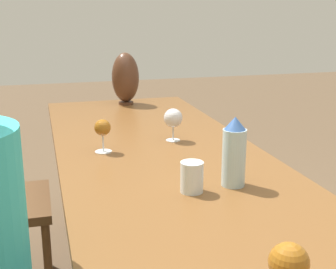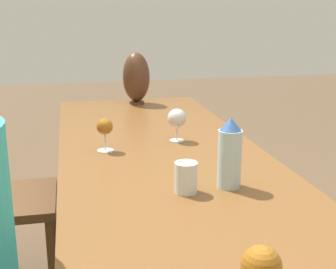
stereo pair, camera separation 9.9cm
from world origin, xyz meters
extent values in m
cube|color=brown|center=(0.00, 0.00, 0.73)|extent=(2.88, 0.81, 0.04)
cylinder|color=brown|center=(1.34, -0.30, 0.35)|extent=(0.07, 0.07, 0.71)
cylinder|color=brown|center=(1.34, 0.30, 0.35)|extent=(0.07, 0.07, 0.71)
cylinder|color=#ADCCD6|center=(-0.08, -0.13, 0.84)|extent=(0.08, 0.08, 0.19)
cone|color=#33599E|center=(-0.08, -0.13, 0.95)|extent=(0.07, 0.07, 0.04)
cylinder|color=silver|center=(-0.09, 0.01, 0.80)|extent=(0.07, 0.07, 0.10)
cylinder|color=#4C2D1E|center=(1.30, -0.04, 0.75)|extent=(0.09, 0.09, 0.01)
ellipsoid|color=#4C2D1E|center=(1.30, -0.04, 0.91)|extent=(0.16, 0.16, 0.29)
cylinder|color=silver|center=(0.48, -0.09, 0.75)|extent=(0.06, 0.06, 0.00)
cylinder|color=silver|center=(0.48, -0.09, 0.78)|extent=(0.01, 0.01, 0.06)
sphere|color=silver|center=(0.48, -0.09, 0.85)|extent=(0.08, 0.08, 0.08)
cylinder|color=silver|center=(0.39, 0.22, 0.75)|extent=(0.07, 0.07, 0.00)
cylinder|color=silver|center=(0.39, 0.22, 0.79)|extent=(0.01, 0.01, 0.07)
sphere|color=#995B19|center=(0.39, 0.22, 0.85)|extent=(0.07, 0.07, 0.07)
sphere|color=#995B19|center=(-0.70, 0.02, 0.85)|extent=(0.08, 0.08, 0.08)
cube|color=brown|center=(0.67, 0.66, 0.45)|extent=(0.44, 0.44, 0.04)
cylinder|color=brown|center=(0.48, 0.47, 0.21)|extent=(0.04, 0.04, 0.43)
cylinder|color=brown|center=(0.86, 0.47, 0.21)|extent=(0.04, 0.04, 0.43)
camera|label=1|loc=(-1.38, 0.45, 1.31)|focal=50.00mm
camera|label=2|loc=(-1.41, 0.35, 1.31)|focal=50.00mm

